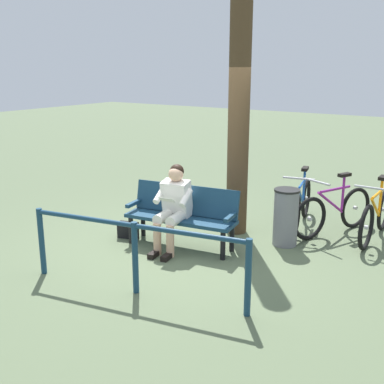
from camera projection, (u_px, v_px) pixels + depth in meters
ground_plane at (181, 248)px, 6.73m from camera, size 40.00×40.00×0.00m
bench at (183, 212)px, 6.73m from camera, size 1.65×0.71×0.87m
person_reading at (173, 203)px, 6.57m from camera, size 0.53×0.80×1.20m
handbag at (128, 230)px, 7.12m from camera, size 0.33×0.22×0.24m
tree_trunk at (239, 120)px, 6.97m from camera, size 0.32×0.32×3.50m
litter_bin at (286, 217)px, 6.78m from camera, size 0.37×0.37×0.83m
bicycle_blue at (376, 216)px, 7.01m from camera, size 0.48×1.68×0.94m
bicycle_red at (334, 211)px, 7.24m from camera, size 0.76×1.56×0.94m
bicycle_green at (301, 204)px, 7.59m from camera, size 0.52×1.66×0.94m
railing_fence at (135, 245)px, 5.28m from camera, size 2.67×0.56×0.85m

